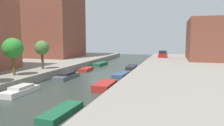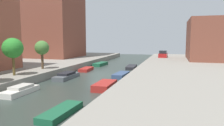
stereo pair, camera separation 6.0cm
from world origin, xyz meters
name	(u,v)px [view 1 (the left image)]	position (x,y,z in m)	size (l,w,h in m)	color
ground_plane	(100,75)	(0.00, 0.00, 0.00)	(84.00, 84.00, 0.00)	#2D3833
quay_left	(14,67)	(-15.00, 0.00, 0.50)	(20.00, 64.00, 1.00)	gray
quay_right	(213,76)	(15.00, 0.00, 0.50)	(20.00, 64.00, 1.00)	gray
low_block_right	(214,39)	(18.00, 17.92, 5.06)	(10.00, 13.15, 8.12)	brown
street_tree_1	(13,48)	(-7.25, -8.64, 4.08)	(2.28, 2.28, 4.26)	brown
street_tree_2	(42,48)	(-7.25, -3.20, 3.88)	(1.94, 1.94, 3.91)	#503B27
parked_car	(163,54)	(7.97, 21.05, 1.65)	(1.94, 4.38, 1.55)	maroon
moored_boat_left_1	(21,90)	(-3.56, -12.12, 0.33)	(1.51, 3.95, 0.78)	beige
moored_boat_left_2	(67,76)	(-3.11, -4.06, 0.35)	(1.62, 4.54, 0.82)	#4C5156
moored_boat_left_3	(86,69)	(-3.36, 2.93, 0.24)	(1.73, 3.83, 0.48)	maroon
moored_boat_left_4	(100,64)	(-3.41, 10.03, 0.29)	(1.76, 4.49, 0.58)	#195638
moored_boat_right_0	(62,112)	(2.92, -15.93, 0.22)	(1.46, 4.00, 0.44)	#195638
moored_boat_right_1	(105,86)	(3.43, -8.04, 0.34)	(1.67, 3.72, 0.68)	maroon
moored_boat_right_2	(121,75)	(3.41, -0.77, 0.27)	(1.72, 4.02, 0.54)	#33476B
moored_boat_right_3	(131,67)	(3.20, 7.51, 0.26)	(1.75, 4.53, 0.52)	#232328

